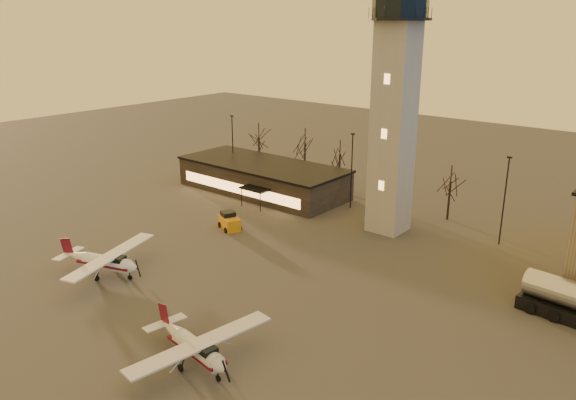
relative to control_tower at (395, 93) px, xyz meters
The scene contains 8 objects.
ground 34.15m from the control_tower, 90.00° to the right, with size 220.00×220.00×0.00m, color #3B3837.
control_tower is the anchor object (origin of this frame).
terminal 26.24m from the control_tower, behind, with size 25.40×12.20×4.30m.
light_poles 10.97m from the control_tower, 63.48° to the left, with size 58.50×12.25×10.14m.
tree_row 19.48m from the control_tower, 146.24° to the left, with size 37.20×9.20×8.80m.
cessna_front 36.75m from the control_tower, 83.80° to the right, with size 9.40×11.85×3.25m.
cessna_rear 35.61m from the control_tower, 117.08° to the right, with size 9.80×12.03×3.36m.
service_cart 24.59m from the control_tower, 141.49° to the right, with size 3.67×3.04×2.06m.
Camera 1 is at (31.02, -26.25, 24.26)m, focal length 35.00 mm.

